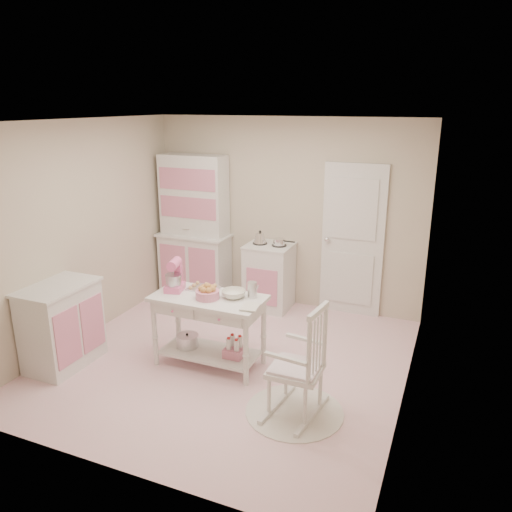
{
  "coord_description": "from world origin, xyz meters",
  "views": [
    {
      "loc": [
        2.21,
        -4.49,
        2.78
      ],
      "look_at": [
        0.19,
        0.37,
        1.15
      ],
      "focal_mm": 35.0,
      "sensor_mm": 36.0,
      "label": 1
    }
  ],
  "objects": [
    {
      "name": "base_cabinet",
      "position": [
        -1.63,
        -0.74,
        0.46
      ],
      "size": [
        0.54,
        0.84,
        0.92
      ],
      "primitive_type": "cube",
      "color": "white",
      "rests_on": "ground"
    },
    {
      "name": "stand_mixer",
      "position": [
        -0.57,
        -0.11,
        0.97
      ],
      "size": [
        0.26,
        0.32,
        0.34
      ],
      "primitive_type": "cube",
      "rotation": [
        0.0,
        0.0,
        0.24
      ],
      "color": "pink",
      "rests_on": "work_table"
    },
    {
      "name": "cookie_tray",
      "position": [
        -0.3,
        0.05,
        0.81
      ],
      "size": [
        0.34,
        0.24,
        0.02
      ],
      "primitive_type": "cube",
      "color": "silver",
      "rests_on": "work_table"
    },
    {
      "name": "work_table",
      "position": [
        -0.15,
        -0.13,
        0.4
      ],
      "size": [
        1.2,
        0.6,
        0.8
      ],
      "primitive_type": "cube",
      "color": "white",
      "rests_on": "ground"
    },
    {
      "name": "stove",
      "position": [
        -0.13,
        1.61,
        0.46
      ],
      "size": [
        0.62,
        0.57,
        0.92
      ],
      "primitive_type": "cube",
      "color": "white",
      "rests_on": "ground"
    },
    {
      "name": "metal_pitcher",
      "position": [
        0.29,
        0.03,
        0.89
      ],
      "size": [
        0.1,
        0.1,
        0.17
      ],
      "primitive_type": "cylinder",
      "color": "silver",
      "rests_on": "work_table"
    },
    {
      "name": "room_shell",
      "position": [
        0.0,
        0.0,
        1.65
      ],
      "size": [
        3.84,
        3.84,
        2.62
      ],
      "color": "pink",
      "rests_on": "ground"
    },
    {
      "name": "mixing_bowl",
      "position": [
        0.11,
        -0.05,
        0.84
      ],
      "size": [
        0.25,
        0.25,
        0.08
      ],
      "primitive_type": "imported",
      "color": "silver",
      "rests_on": "work_table"
    },
    {
      "name": "door",
      "position": [
        0.95,
        1.87,
        1.02
      ],
      "size": [
        0.82,
        0.05,
        2.04
      ],
      "primitive_type": "cube",
      "color": "white",
      "rests_on": "ground"
    },
    {
      "name": "rocking_chair",
      "position": [
        1.0,
        -0.64,
        0.55
      ],
      "size": [
        0.57,
        0.78,
        1.1
      ],
      "primitive_type": "cube",
      "rotation": [
        0.0,
        0.0,
        -0.13
      ],
      "color": "white",
      "rests_on": "ground"
    },
    {
      "name": "hutch",
      "position": [
        -1.33,
        1.66,
        1.04
      ],
      "size": [
        1.06,
        0.5,
        2.08
      ],
      "primitive_type": "cube",
      "color": "white",
      "rests_on": "ground"
    },
    {
      "name": "bread_basket",
      "position": [
        -0.13,
        -0.18,
        0.85
      ],
      "size": [
        0.25,
        0.25,
        0.09
      ],
      "primitive_type": "cylinder",
      "color": "pink",
      "rests_on": "work_table"
    },
    {
      "name": "recipe_book",
      "position": [
        0.3,
        -0.25,
        0.81
      ],
      "size": [
        0.19,
        0.24,
        0.02
      ],
      "primitive_type": "imported",
      "rotation": [
        0.0,
        0.0,
        0.12
      ],
      "color": "silver",
      "rests_on": "work_table"
    },
    {
      "name": "lace_rug",
      "position": [
        1.0,
        -0.64,
        0.01
      ],
      "size": [
        0.92,
        0.92,
        0.01
      ],
      "primitive_type": "cylinder",
      "color": "white",
      "rests_on": "ground"
    }
  ]
}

